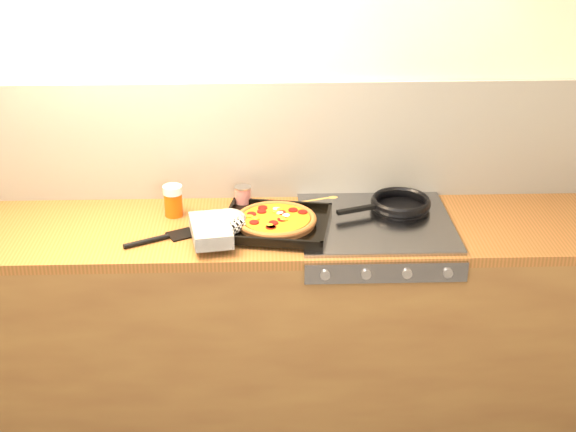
{
  "coord_description": "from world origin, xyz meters",
  "views": [
    {
      "loc": [
        0.0,
        -1.76,
        2.28
      ],
      "look_at": [
        0.1,
        1.08,
        0.95
      ],
      "focal_mm": 50.0,
      "sensor_mm": 36.0,
      "label": 1
    }
  ],
  "objects_px": {
    "frying_pan": "(399,204)",
    "pizza_on_tray": "(258,223)",
    "juice_glass": "(173,200)",
    "tomato_can": "(243,197)"
  },
  "relations": [
    {
      "from": "frying_pan",
      "to": "juice_glass",
      "type": "height_order",
      "value": "juice_glass"
    },
    {
      "from": "pizza_on_tray",
      "to": "frying_pan",
      "type": "height_order",
      "value": "pizza_on_tray"
    },
    {
      "from": "pizza_on_tray",
      "to": "juice_glass",
      "type": "distance_m",
      "value": 0.38
    },
    {
      "from": "pizza_on_tray",
      "to": "frying_pan",
      "type": "xyz_separation_m",
      "value": [
        0.58,
        0.17,
        -0.01
      ]
    },
    {
      "from": "frying_pan",
      "to": "pizza_on_tray",
      "type": "bearing_deg",
      "value": -163.52
    },
    {
      "from": "pizza_on_tray",
      "to": "tomato_can",
      "type": "xyz_separation_m",
      "value": [
        -0.06,
        0.23,
        0.0
      ]
    },
    {
      "from": "pizza_on_tray",
      "to": "juice_glass",
      "type": "bearing_deg",
      "value": 153.27
    },
    {
      "from": "tomato_can",
      "to": "pizza_on_tray",
      "type": "bearing_deg",
      "value": -74.99
    },
    {
      "from": "frying_pan",
      "to": "juice_glass",
      "type": "bearing_deg",
      "value": 179.87
    },
    {
      "from": "juice_glass",
      "to": "pizza_on_tray",
      "type": "bearing_deg",
      "value": -26.73
    }
  ]
}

